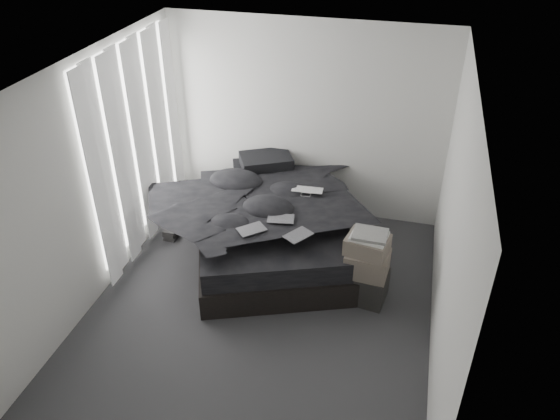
% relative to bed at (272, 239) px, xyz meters
% --- Properties ---
extents(floor, '(3.60, 4.20, 0.01)m').
position_rel_bed_xyz_m(floor, '(0.16, -1.02, -0.16)').
color(floor, '#323134').
rests_on(floor, ground).
extents(ceiling, '(3.60, 4.20, 0.01)m').
position_rel_bed_xyz_m(ceiling, '(0.16, -1.02, 2.44)').
color(ceiling, white).
rests_on(ceiling, ground).
extents(wall_back, '(3.60, 0.01, 2.60)m').
position_rel_bed_xyz_m(wall_back, '(0.16, 1.08, 1.14)').
color(wall_back, silver).
rests_on(wall_back, ground).
extents(wall_front, '(3.60, 0.01, 2.60)m').
position_rel_bed_xyz_m(wall_front, '(0.16, -3.12, 1.14)').
color(wall_front, silver).
rests_on(wall_front, ground).
extents(wall_left, '(0.01, 4.20, 2.60)m').
position_rel_bed_xyz_m(wall_left, '(-1.64, -1.02, 1.14)').
color(wall_left, silver).
rests_on(wall_left, ground).
extents(wall_right, '(0.01, 4.20, 2.60)m').
position_rel_bed_xyz_m(wall_right, '(1.96, -1.02, 1.14)').
color(wall_right, silver).
rests_on(wall_right, ground).
extents(window_left, '(0.02, 2.00, 2.30)m').
position_rel_bed_xyz_m(window_left, '(-1.62, -0.12, 1.19)').
color(window_left, white).
rests_on(window_left, wall_left).
extents(curtain_left, '(0.06, 2.12, 2.48)m').
position_rel_bed_xyz_m(curtain_left, '(-1.57, -0.12, 1.12)').
color(curtain_left, white).
rests_on(curtain_left, wall_left).
extents(bed, '(2.49, 2.81, 0.32)m').
position_rel_bed_xyz_m(bed, '(0.00, 0.00, 0.00)').
color(bed, black).
rests_on(bed, floor).
extents(mattress, '(2.40, 2.72, 0.25)m').
position_rel_bed_xyz_m(mattress, '(0.00, 0.00, 0.28)').
color(mattress, black).
rests_on(mattress, bed).
extents(duvet, '(2.33, 2.48, 0.27)m').
position_rel_bed_xyz_m(duvet, '(0.02, -0.05, 0.54)').
color(duvet, black).
rests_on(duvet, mattress).
extents(pillow_lower, '(0.83, 0.70, 0.16)m').
position_rel_bed_xyz_m(pillow_lower, '(-0.38, 0.82, 0.49)').
color(pillow_lower, black).
rests_on(pillow_lower, mattress).
extents(pillow_upper, '(0.79, 0.70, 0.15)m').
position_rel_bed_xyz_m(pillow_upper, '(-0.30, 0.83, 0.64)').
color(pillow_upper, black).
rests_on(pillow_upper, pillow_lower).
extents(laptop, '(0.39, 0.26, 0.03)m').
position_rel_bed_xyz_m(laptop, '(0.38, 0.21, 0.69)').
color(laptop, silver).
rests_on(laptop, duvet).
extents(comic_a, '(0.35, 0.34, 0.01)m').
position_rel_bed_xyz_m(comic_a, '(-0.04, -0.68, 0.68)').
color(comic_a, black).
rests_on(comic_a, duvet).
extents(comic_b, '(0.32, 0.24, 0.01)m').
position_rel_bed_xyz_m(comic_b, '(0.22, -0.40, 0.69)').
color(comic_b, black).
rests_on(comic_b, duvet).
extents(comic_c, '(0.32, 0.35, 0.01)m').
position_rel_bed_xyz_m(comic_c, '(0.48, -0.66, 0.70)').
color(comic_c, black).
rests_on(comic_c, duvet).
extents(side_stand, '(0.34, 0.34, 0.61)m').
position_rel_bed_xyz_m(side_stand, '(-1.08, 0.23, 0.14)').
color(side_stand, black).
rests_on(side_stand, floor).
extents(papers, '(0.26, 0.21, 0.01)m').
position_rel_bed_xyz_m(papers, '(-1.07, 0.22, 0.45)').
color(papers, white).
rests_on(papers, side_stand).
extents(floor_books, '(0.16, 0.22, 0.15)m').
position_rel_bed_xyz_m(floor_books, '(-1.33, -0.06, -0.08)').
color(floor_books, black).
rests_on(floor_books, floor).
extents(box_lower, '(0.53, 0.44, 0.35)m').
position_rel_bed_xyz_m(box_lower, '(1.22, -0.60, 0.02)').
color(box_lower, black).
rests_on(box_lower, floor).
extents(box_mid, '(0.48, 0.39, 0.27)m').
position_rel_bed_xyz_m(box_mid, '(1.23, -0.61, 0.33)').
color(box_mid, '#5D544A').
rests_on(box_mid, box_lower).
extents(box_upper, '(0.49, 0.42, 0.19)m').
position_rel_bed_xyz_m(box_upper, '(1.21, -0.60, 0.56)').
color(box_upper, '#5D544A').
rests_on(box_upper, box_mid).
extents(art_book_white, '(0.40, 0.34, 0.04)m').
position_rel_bed_xyz_m(art_book_white, '(1.22, -0.60, 0.67)').
color(art_book_white, silver).
rests_on(art_book_white, box_upper).
extents(art_book_snake, '(0.37, 0.30, 0.03)m').
position_rel_bed_xyz_m(art_book_snake, '(1.23, -0.61, 0.71)').
color(art_book_snake, silver).
rests_on(art_book_snake, art_book_white).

